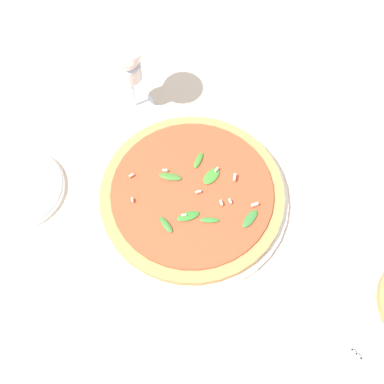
{
  "coord_description": "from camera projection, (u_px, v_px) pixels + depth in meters",
  "views": [
    {
      "loc": [
        -0.3,
        -0.26,
        0.77
      ],
      "look_at": [
        -0.01,
        -0.02,
        0.03
      ],
      "focal_mm": 42.0,
      "sensor_mm": 36.0,
      "label": 1
    }
  ],
  "objects": [
    {
      "name": "wine_glass",
      "position": [
        128.0,
        63.0,
        0.85
      ],
      "size": [
        0.09,
        0.09,
        0.18
      ],
      "color": "white",
      "rests_on": "ground_plane"
    },
    {
      "name": "side_plate_white",
      "position": [
        20.0,
        189.0,
        0.86
      ],
      "size": [
        0.17,
        0.17,
        0.02
      ],
      "color": "white",
      "rests_on": "ground_plane"
    },
    {
      "name": "ground_plane",
      "position": [
        190.0,
        190.0,
        0.87
      ],
      "size": [
        6.0,
        6.0,
        0.0
      ],
      "primitive_type": "plane",
      "color": "beige"
    },
    {
      "name": "pizza_arugula_main",
      "position": [
        192.0,
        195.0,
        0.85
      ],
      "size": [
        0.37,
        0.37,
        0.05
      ],
      "color": "white",
      "rests_on": "ground_plane"
    },
    {
      "name": "fork",
      "position": [
        330.0,
        384.0,
        0.71
      ],
      "size": [
        0.21,
        0.04,
        0.0
      ],
      "rotation": [
        0.0,
        0.0,
        -0.12
      ],
      "color": "silver",
      "rests_on": "ground_plane"
    }
  ]
}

